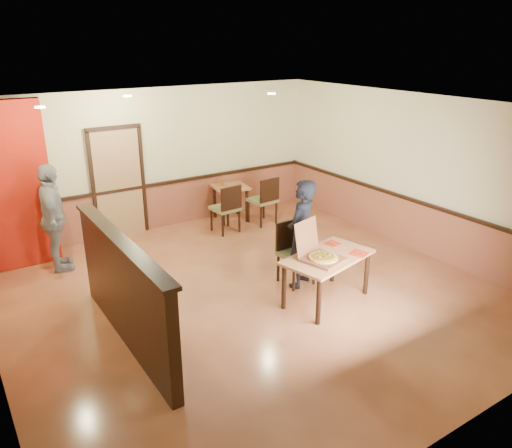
{
  "coord_description": "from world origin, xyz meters",
  "views": [
    {
      "loc": [
        -3.65,
        -5.71,
        3.69
      ],
      "look_at": [
        0.09,
        0.0,
        1.12
      ],
      "focal_mm": 35.0,
      "sensor_mm": 36.0,
      "label": 1
    }
  ],
  "objects_px": {
    "side_chair_right": "(265,199)",
    "pizza_box": "(320,255)",
    "passerby": "(53,219)",
    "condiment": "(223,182)",
    "diner_chair": "(294,250)",
    "side_chair_left": "(227,207)",
    "side_table": "(230,194)",
    "diner": "(301,234)",
    "main_table": "(327,263)"
  },
  "relations": [
    {
      "from": "main_table",
      "to": "condiment",
      "type": "bearing_deg",
      "value": 69.55
    },
    {
      "from": "side_chair_left",
      "to": "condiment",
      "type": "height_order",
      "value": "side_chair_left"
    },
    {
      "from": "diner",
      "to": "pizza_box",
      "type": "xyz_separation_m",
      "value": [
        -0.18,
        -0.67,
        -0.06
      ]
    },
    {
      "from": "diner",
      "to": "side_chair_left",
      "type": "bearing_deg",
      "value": -122.51
    },
    {
      "from": "diner",
      "to": "condiment",
      "type": "xyz_separation_m",
      "value": [
        0.5,
        3.31,
        -0.03
      ]
    },
    {
      "from": "diner_chair",
      "to": "pizza_box",
      "type": "height_order",
      "value": "pizza_box"
    },
    {
      "from": "diner",
      "to": "condiment",
      "type": "relative_size",
      "value": 10.59
    },
    {
      "from": "main_table",
      "to": "diner",
      "type": "bearing_deg",
      "value": 76.28
    },
    {
      "from": "side_chair_right",
      "to": "side_table",
      "type": "height_order",
      "value": "side_chair_right"
    },
    {
      "from": "side_chair_left",
      "to": "passerby",
      "type": "distance_m",
      "value": 3.25
    },
    {
      "from": "main_table",
      "to": "side_chair_left",
      "type": "xyz_separation_m",
      "value": [
        0.18,
        3.21,
        -0.08
      ]
    },
    {
      "from": "diner_chair",
      "to": "side_table",
      "type": "relative_size",
      "value": 1.23
    },
    {
      "from": "diner_chair",
      "to": "side_chair_left",
      "type": "relative_size",
      "value": 1.0
    },
    {
      "from": "condiment",
      "to": "main_table",
      "type": "bearing_deg",
      "value": -97.28
    },
    {
      "from": "side_chair_left",
      "to": "diner",
      "type": "xyz_separation_m",
      "value": [
        -0.17,
        -2.58,
        0.32
      ]
    },
    {
      "from": "condiment",
      "to": "pizza_box",
      "type": "bearing_deg",
      "value": -99.73
    },
    {
      "from": "side_chair_left",
      "to": "diner",
      "type": "distance_m",
      "value": 2.6
    },
    {
      "from": "main_table",
      "to": "diner_chair",
      "type": "distance_m",
      "value": 0.79
    },
    {
      "from": "side_chair_left",
      "to": "side_chair_right",
      "type": "xyz_separation_m",
      "value": [
        0.9,
        -0.0,
        0.01
      ]
    },
    {
      "from": "side_chair_right",
      "to": "pizza_box",
      "type": "height_order",
      "value": "pizza_box"
    },
    {
      "from": "side_chair_right",
      "to": "pizza_box",
      "type": "bearing_deg",
      "value": 63.18
    },
    {
      "from": "side_chair_left",
      "to": "pizza_box",
      "type": "distance_m",
      "value": 3.28
    },
    {
      "from": "passerby",
      "to": "condiment",
      "type": "relative_size",
      "value": 11.23
    },
    {
      "from": "side_chair_left",
      "to": "side_table",
      "type": "bearing_deg",
      "value": -129.85
    },
    {
      "from": "main_table",
      "to": "diner_chair",
      "type": "xyz_separation_m",
      "value": [
        -0.01,
        0.78,
        -0.08
      ]
    },
    {
      "from": "side_chair_left",
      "to": "passerby",
      "type": "xyz_separation_m",
      "value": [
        -3.22,
        0.08,
        0.37
      ]
    },
    {
      "from": "diner_chair",
      "to": "condiment",
      "type": "bearing_deg",
      "value": 79.84
    },
    {
      "from": "diner_chair",
      "to": "diner",
      "type": "relative_size",
      "value": 0.58
    },
    {
      "from": "side_chair_left",
      "to": "condiment",
      "type": "relative_size",
      "value": 6.12
    },
    {
      "from": "side_table",
      "to": "diner",
      "type": "distance_m",
      "value": 3.27
    },
    {
      "from": "pizza_box",
      "to": "condiment",
      "type": "xyz_separation_m",
      "value": [
        0.68,
        3.98,
        0.03
      ]
    },
    {
      "from": "main_table",
      "to": "side_table",
      "type": "height_order",
      "value": "side_table"
    },
    {
      "from": "side_chair_right",
      "to": "side_table",
      "type": "bearing_deg",
      "value": -59.42
    },
    {
      "from": "main_table",
      "to": "pizza_box",
      "type": "relative_size",
      "value": 2.12
    },
    {
      "from": "diner_chair",
      "to": "side_chair_left",
      "type": "xyz_separation_m",
      "value": [
        0.19,
        2.43,
        0.0
      ]
    },
    {
      "from": "main_table",
      "to": "passerby",
      "type": "bearing_deg",
      "value": 119.62
    },
    {
      "from": "main_table",
      "to": "diner_chair",
      "type": "relative_size",
      "value": 1.51
    },
    {
      "from": "side_chair_right",
      "to": "pizza_box",
      "type": "xyz_separation_m",
      "value": [
        -1.26,
        -3.24,
        0.24
      ]
    },
    {
      "from": "diner",
      "to": "condiment",
      "type": "height_order",
      "value": "diner"
    },
    {
      "from": "diner",
      "to": "pizza_box",
      "type": "height_order",
      "value": "diner"
    },
    {
      "from": "main_table",
      "to": "side_chair_left",
      "type": "distance_m",
      "value": 3.22
    },
    {
      "from": "side_chair_right",
      "to": "condiment",
      "type": "distance_m",
      "value": 0.98
    },
    {
      "from": "side_chair_right",
      "to": "passerby",
      "type": "relative_size",
      "value": 0.56
    },
    {
      "from": "passerby",
      "to": "pizza_box",
      "type": "height_order",
      "value": "passerby"
    },
    {
      "from": "side_chair_left",
      "to": "pizza_box",
      "type": "bearing_deg",
      "value": 79.34
    },
    {
      "from": "side_chair_right",
      "to": "passerby",
      "type": "height_order",
      "value": "passerby"
    },
    {
      "from": "side_table",
      "to": "pizza_box",
      "type": "xyz_separation_m",
      "value": [
        -0.8,
        -3.87,
        0.23
      ]
    },
    {
      "from": "side_table",
      "to": "pizza_box",
      "type": "height_order",
      "value": "pizza_box"
    },
    {
      "from": "diner",
      "to": "pizza_box",
      "type": "distance_m",
      "value": 0.7
    },
    {
      "from": "diner_chair",
      "to": "side_table",
      "type": "bearing_deg",
      "value": 77.34
    }
  ]
}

